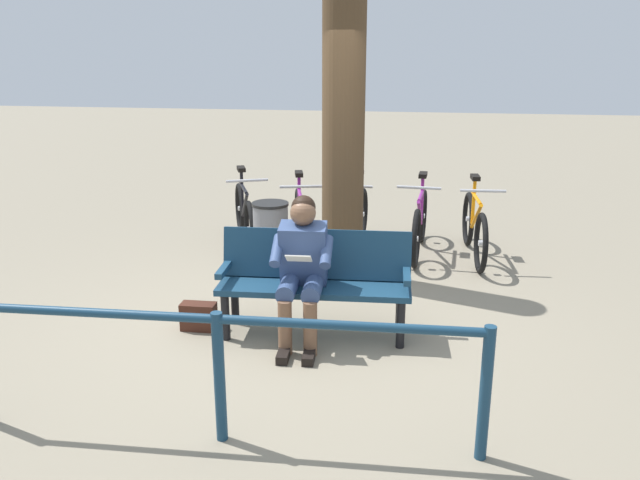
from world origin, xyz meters
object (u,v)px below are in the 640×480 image
tree_trunk (343,131)px  bicycle_red (356,222)px  bench (315,275)px  bicycle_orange (300,223)px  handbag (199,316)px  person_reading (302,263)px  litter_bin (271,235)px  bicycle_blue (244,216)px  bicycle_purple (474,228)px  bicycle_green (420,224)px

tree_trunk → bicycle_red: size_ratio=1.83×
bicycle_red → bench: bearing=0.2°
bicycle_orange → handbag: bearing=-24.7°
bench → person_reading: (0.08, 0.17, 0.16)m
litter_bin → bicycle_blue: 0.98m
bench → person_reading: person_reading is taller
person_reading → handbag: person_reading is taller
handbag → bicycle_orange: bearing=-100.8°
tree_trunk → bicycle_blue: bearing=-35.7°
bicycle_purple → bicycle_orange: (2.02, 0.11, 0.00)m
handbag → bicycle_red: 2.68m
bicycle_green → handbag: bearing=-33.0°
handbag → bicycle_orange: 2.36m
handbag → tree_trunk: bearing=-123.8°
bicycle_purple → bicycle_red: size_ratio=1.00×
handbag → bicycle_purple: (-2.45, -2.42, 0.24)m
handbag → bicycle_red: size_ratio=0.18×
tree_trunk → bicycle_blue: size_ratio=1.95×
bicycle_red → handbag: bearing=-21.5°
bench → bicycle_purple: bearing=-126.2°
litter_bin → bicycle_orange: bicycle_orange is taller
bicycle_red → bicycle_orange: 0.66m
litter_bin → bicycle_blue: (0.53, -0.82, -0.01)m
person_reading → bench: bearing=-118.3°
handbag → litter_bin: bearing=-97.8°
bicycle_purple → bicycle_orange: size_ratio=1.02×
person_reading → bicycle_blue: bearing=-68.0°
litter_bin → bicycle_orange: 0.65m
tree_trunk → bicycle_purple: size_ratio=1.83×
bicycle_blue → bicycle_green: bearing=66.5°
person_reading → bicycle_purple: size_ratio=0.72×
tree_trunk → person_reading: bearing=85.5°
tree_trunk → litter_bin: (0.81, -0.14, -1.17)m
handbag → bicycle_red: (-1.09, -2.44, 0.24)m
tree_trunk → bicycle_orange: size_ratio=1.87×
person_reading → bicycle_green: (-0.92, -2.50, -0.31)m
bench → handbag: 1.08m
litter_bin → person_reading: bearing=111.6°
bicycle_orange → bicycle_red: bearing=87.5°
bicycle_green → bicycle_orange: bearing=-79.7°
litter_bin → bicycle_purple: bearing=-162.0°
tree_trunk → bicycle_orange: (0.60, -0.76, -1.18)m
bicycle_purple → bicycle_orange: bearing=-91.2°
bicycle_green → bicycle_orange: size_ratio=1.02×
person_reading → bicycle_red: size_ratio=0.71×
bench → bicycle_blue: 2.71m
person_reading → bicycle_blue: 2.83m
bicycle_purple → tree_trunk: bearing=-62.8°
handbag → bicycle_orange: size_ratio=0.18×
bicycle_red → bicycle_blue: size_ratio=1.07×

